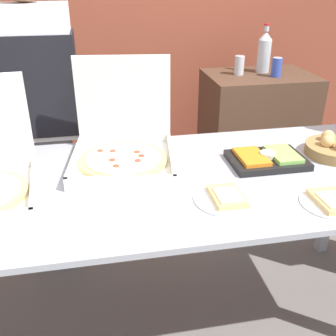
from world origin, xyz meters
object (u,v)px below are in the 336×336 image
at_px(soda_bottle, 264,51).
at_px(person_server_vest, 41,110).
at_px(paper_plate_front_center, 331,202).
at_px(bread_basket, 336,148).
at_px(soda_can_colored, 277,67).
at_px(paper_plate_front_left, 227,197).
at_px(pizza_box_near_right, 123,145).
at_px(soda_can_silver, 239,65).
at_px(veggie_tray, 267,159).

bearing_deg(soda_bottle, person_server_vest, -163.59).
bearing_deg(paper_plate_front_center, person_server_vest, 138.36).
height_order(bread_basket, soda_can_colored, soda_can_colored).
relative_size(paper_plate_front_center, paper_plate_front_left, 0.88).
distance_m(paper_plate_front_left, person_server_vest, 1.19).
bearing_deg(bread_basket, paper_plate_front_left, -154.72).
relative_size(paper_plate_front_left, soda_can_colored, 2.09).
relative_size(pizza_box_near_right, soda_can_silver, 4.18).
bearing_deg(soda_can_colored, paper_plate_front_center, -104.91).
height_order(pizza_box_near_right, veggie_tray, pizza_box_near_right).
relative_size(paper_plate_front_left, bread_basket, 0.93).
distance_m(pizza_box_near_right, bread_basket, 1.00).
xyz_separation_m(pizza_box_near_right, veggie_tray, (0.64, -0.15, -0.06)).
distance_m(paper_plate_front_center, paper_plate_front_left, 0.39).
xyz_separation_m(soda_bottle, soda_can_silver, (-0.19, -0.04, -0.08)).
bearing_deg(person_server_vest, veggie_tray, 148.67).
relative_size(paper_plate_front_center, soda_can_colored, 1.85).
bearing_deg(paper_plate_front_left, person_server_vest, 130.02).
xyz_separation_m(bread_basket, soda_bottle, (0.05, 1.03, 0.26)).
relative_size(pizza_box_near_right, bread_basket, 1.86).
xyz_separation_m(soda_bottle, person_server_vest, (-1.45, -0.43, -0.18)).
distance_m(soda_bottle, person_server_vest, 1.52).
bearing_deg(person_server_vest, soda_can_silver, -163.00).
height_order(paper_plate_front_center, bread_basket, bread_basket).
bearing_deg(bread_basket, paper_plate_front_center, -122.91).
bearing_deg(soda_bottle, paper_plate_front_center, -102.17).
xyz_separation_m(paper_plate_front_center, bread_basket, (0.26, 0.40, 0.02)).
bearing_deg(veggie_tray, pizza_box_near_right, 166.70).
xyz_separation_m(veggie_tray, soda_can_colored, (0.44, 0.92, 0.20)).
xyz_separation_m(soda_can_silver, person_server_vest, (-1.26, -0.39, -0.11)).
relative_size(veggie_tray, soda_bottle, 1.06).
relative_size(paper_plate_front_left, soda_bottle, 0.81).
height_order(soda_bottle, person_server_vest, person_server_vest).
xyz_separation_m(paper_plate_front_center, soda_can_silver, (0.12, 1.40, 0.21)).
relative_size(pizza_box_near_right, soda_bottle, 1.63).
height_order(soda_bottle, soda_can_silver, soda_bottle).
xyz_separation_m(soda_can_silver, soda_can_colored, (0.22, -0.10, 0.00)).
bearing_deg(bread_basket, person_server_vest, 156.49).
bearing_deg(bread_basket, veggie_tray, -175.83).
relative_size(pizza_box_near_right, paper_plate_front_left, 2.00).
relative_size(paper_plate_front_left, person_server_vest, 0.15).
bearing_deg(pizza_box_near_right, veggie_tray, -5.80).
relative_size(paper_plate_front_center, bread_basket, 0.82).
bearing_deg(paper_plate_front_center, veggie_tray, 104.19).
bearing_deg(paper_plate_front_left, pizza_box_near_right, 130.15).
bearing_deg(soda_bottle, veggie_tray, -110.92).
bearing_deg(soda_bottle, pizza_box_near_right, -138.90).
xyz_separation_m(bread_basket, soda_can_colored, (0.08, 0.89, 0.18)).
xyz_separation_m(soda_bottle, soda_can_colored, (0.03, -0.14, -0.08)).
bearing_deg(pizza_box_near_right, paper_plate_front_center, -28.26).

